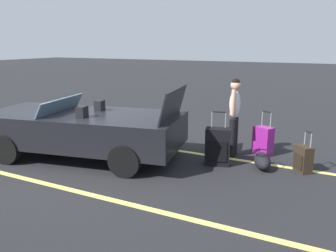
# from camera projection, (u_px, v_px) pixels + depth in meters

# --- Properties ---
(ground_plane) EXTENTS (80.00, 80.00, 0.00)m
(ground_plane) POSITION_uv_depth(u_px,v_px,m) (85.00, 156.00, 7.25)
(ground_plane) COLOR black
(lot_line_near) EXTENTS (18.00, 0.12, 0.01)m
(lot_line_near) POSITION_uv_depth(u_px,v_px,m) (119.00, 142.00, 8.33)
(lot_line_near) COLOR #EAE066
(lot_line_near) RESTS_ON ground_plane
(lot_line_mid) EXTENTS (18.00, 0.12, 0.01)m
(lot_line_mid) POSITION_uv_depth(u_px,v_px,m) (31.00, 180.00, 5.98)
(lot_line_mid) COLOR #EAE066
(lot_line_mid) RESTS_ON ground_plane
(convertible_car) EXTENTS (4.39, 2.50, 1.53)m
(convertible_car) POSITION_uv_depth(u_px,v_px,m) (75.00, 129.00, 7.17)
(convertible_car) COLOR black
(convertible_car) RESTS_ON ground_plane
(suitcase_large_black) EXTENTS (0.54, 0.40, 1.07)m
(suitcase_large_black) POSITION_uv_depth(u_px,v_px,m) (218.00, 147.00, 6.67)
(suitcase_large_black) COLOR black
(suitcase_large_black) RESTS_ON ground_plane
(suitcase_medium_bright) EXTENTS (0.47, 0.39, 0.96)m
(suitcase_medium_bright) POSITION_uv_depth(u_px,v_px,m) (263.00, 141.00, 7.29)
(suitcase_medium_bright) COLOR #991E8C
(suitcase_medium_bright) RESTS_ON ground_plane
(suitcase_small_carryon) EXTENTS (0.37, 0.39, 0.78)m
(suitcase_small_carryon) POSITION_uv_depth(u_px,v_px,m) (303.00, 159.00, 6.32)
(suitcase_small_carryon) COLOR #2D2319
(suitcase_small_carryon) RESTS_ON ground_plane
(duffel_bag) EXTENTS (0.52, 0.71, 0.34)m
(duffel_bag) POSITION_uv_depth(u_px,v_px,m) (262.00, 161.00, 6.51)
(duffel_bag) COLOR black
(duffel_bag) RESTS_ON ground_plane
(traveler_person) EXTENTS (0.24, 0.61, 1.65)m
(traveler_person) POSITION_uv_depth(u_px,v_px,m) (234.00, 113.00, 7.10)
(traveler_person) COLOR black
(traveler_person) RESTS_ON ground_plane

